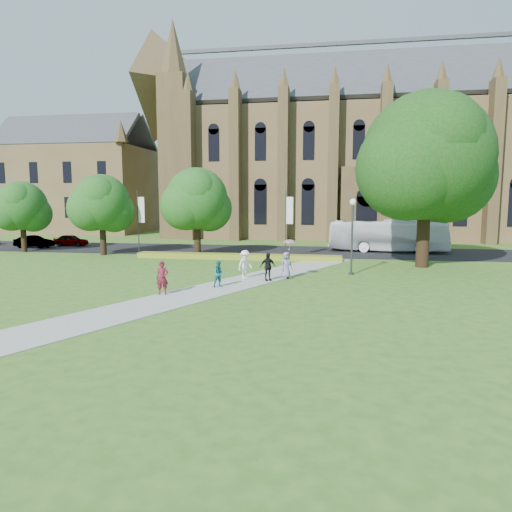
% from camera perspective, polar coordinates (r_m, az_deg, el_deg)
% --- Properties ---
extents(ground, '(160.00, 160.00, 0.00)m').
position_cam_1_polar(ground, '(26.71, -4.03, -4.15)').
color(ground, '#395F1C').
rests_on(ground, ground).
extents(road, '(160.00, 10.00, 0.02)m').
position_cam_1_polar(road, '(46.16, 1.85, 0.66)').
color(road, black).
rests_on(road, ground).
extents(footpath, '(15.58, 28.54, 0.04)m').
position_cam_1_polar(footpath, '(27.66, -3.54, -3.71)').
color(footpath, '#B2B2A8').
rests_on(footpath, ground).
extents(flower_hedge, '(18.00, 1.40, 0.45)m').
position_cam_1_polar(flower_hedge, '(39.82, -2.34, -0.06)').
color(flower_hedge, gold).
rests_on(flower_hedge, ground).
extents(cathedral, '(52.60, 18.25, 28.00)m').
position_cam_1_polar(cathedral, '(65.73, 13.28, 13.75)').
color(cathedral, brown).
rests_on(cathedral, ground).
extents(building_west, '(22.00, 14.00, 18.30)m').
position_cam_1_polar(building_west, '(78.63, -21.43, 9.57)').
color(building_west, brown).
rests_on(building_west, ground).
extents(streetlamp, '(0.44, 0.44, 5.24)m').
position_cam_1_polar(streetlamp, '(32.02, 11.94, 3.55)').
color(streetlamp, '#38383D').
rests_on(streetlamp, ground).
extents(large_tree, '(9.60, 9.60, 13.20)m').
position_cam_1_polar(large_tree, '(37.19, 20.55, 11.55)').
color(large_tree, '#332114').
rests_on(large_tree, ground).
extents(street_tree_0, '(5.20, 5.20, 7.50)m').
position_cam_1_polar(street_tree_0, '(44.80, -18.74, 6.33)').
color(street_tree_0, '#332114').
rests_on(street_tree_0, ground).
extents(street_tree_1, '(5.60, 5.60, 8.05)m').
position_cam_1_polar(street_tree_1, '(41.77, -7.41, 7.09)').
color(street_tree_1, '#332114').
rests_on(street_tree_1, ground).
extents(street_tree_2, '(4.80, 4.80, 6.95)m').
position_cam_1_polar(street_tree_2, '(50.50, -27.24, 5.57)').
color(street_tree_2, '#332114').
rests_on(street_tree_2, ground).
extents(banner_pole_0, '(0.70, 0.10, 6.00)m').
position_cam_1_polar(banner_pole_0, '(40.89, 3.89, 4.56)').
color(banner_pole_0, '#38383D').
rests_on(banner_pole_0, ground).
extents(banner_pole_1, '(0.70, 0.10, 6.00)m').
position_cam_1_polar(banner_pole_1, '(44.54, -14.39, 4.57)').
color(banner_pole_1, '#38383D').
rests_on(banner_pole_1, ground).
extents(tour_coach, '(11.63, 3.73, 3.18)m').
position_cam_1_polar(tour_coach, '(46.88, 16.12, 2.45)').
color(tour_coach, silver).
rests_on(tour_coach, road).
extents(car_0, '(3.77, 1.60, 1.27)m').
position_cam_1_polar(car_0, '(54.82, -22.12, 1.85)').
color(car_0, gray).
rests_on(car_0, road).
extents(car_1, '(4.03, 1.62, 1.30)m').
position_cam_1_polar(car_1, '(54.32, -26.00, 1.62)').
color(car_1, gray).
rests_on(car_1, road).
extents(pedestrian_0, '(0.74, 0.56, 1.83)m').
position_cam_1_polar(pedestrian_0, '(25.35, -11.63, -2.69)').
color(pedestrian_0, maroon).
rests_on(pedestrian_0, footpath).
extents(pedestrian_1, '(0.96, 0.91, 1.56)m').
position_cam_1_polar(pedestrian_1, '(27.01, -4.63, -2.25)').
color(pedestrian_1, '#166471').
rests_on(pedestrian_1, footpath).
extents(pedestrian_2, '(1.24, 1.38, 1.85)m').
position_cam_1_polar(pedestrian_2, '(29.83, -1.38, -1.05)').
color(pedestrian_2, white).
rests_on(pedestrian_2, footpath).
extents(pedestrian_3, '(1.12, 0.92, 1.79)m').
position_cam_1_polar(pedestrian_3, '(29.01, 1.48, -1.35)').
color(pedestrian_3, black).
rests_on(pedestrian_3, footpath).
extents(pedestrian_4, '(1.00, 0.97, 1.73)m').
position_cam_1_polar(pedestrian_4, '(30.00, 3.82, -1.14)').
color(pedestrian_4, gray).
rests_on(pedestrian_4, footpath).
extents(parasol, '(1.09, 1.09, 0.74)m').
position_cam_1_polar(parasol, '(29.92, 4.21, 1.22)').
color(parasol, '#EDA7AE').
rests_on(parasol, pedestrian_4).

